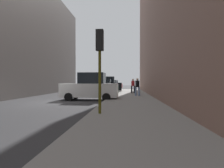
{
  "coord_description": "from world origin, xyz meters",
  "views": [
    {
      "loc": [
        5.67,
        -12.23,
        1.52
      ],
      "look_at": [
        3.98,
        7.44,
        1.25
      ],
      "focal_mm": 28.0,
      "sensor_mm": 36.0,
      "label": 1
    }
  ],
  "objects_px": {
    "fire_hydrant": "(114,92)",
    "pedestrian_in_red_jacket": "(133,85)",
    "parked_dark_green_sedan": "(101,87)",
    "parked_red_hatchback": "(113,85)",
    "traffic_light": "(100,53)",
    "parked_white_van": "(90,88)",
    "parked_silver_sedan": "(110,85)",
    "pedestrian_in_jeans": "(137,86)",
    "parked_black_suv": "(106,85)"
  },
  "relations": [
    {
      "from": "parked_silver_sedan",
      "to": "pedestrian_in_red_jacket",
      "type": "distance_m",
      "value": 10.53
    },
    {
      "from": "parked_silver_sedan",
      "to": "pedestrian_in_jeans",
      "type": "relative_size",
      "value": 2.49
    },
    {
      "from": "parked_black_suv",
      "to": "traffic_light",
      "type": "xyz_separation_m",
      "value": [
        1.85,
        -17.78,
        1.73
      ]
    },
    {
      "from": "parked_white_van",
      "to": "traffic_light",
      "type": "bearing_deg",
      "value": -74.71
    },
    {
      "from": "fire_hydrant",
      "to": "pedestrian_in_red_jacket",
      "type": "xyz_separation_m",
      "value": [
        1.94,
        4.66,
        0.61
      ]
    },
    {
      "from": "parked_silver_sedan",
      "to": "pedestrian_in_red_jacket",
      "type": "xyz_separation_m",
      "value": [
        3.74,
        -9.84,
        0.26
      ]
    },
    {
      "from": "parked_dark_green_sedan",
      "to": "parked_red_hatchback",
      "type": "relative_size",
      "value": 1.01
    },
    {
      "from": "parked_silver_sedan",
      "to": "pedestrian_in_jeans",
      "type": "height_order",
      "value": "pedestrian_in_jeans"
    },
    {
      "from": "parked_white_van",
      "to": "parked_black_suv",
      "type": "xyz_separation_m",
      "value": [
        -0.0,
        11.01,
        0.0
      ]
    },
    {
      "from": "traffic_light",
      "to": "parked_silver_sedan",
      "type": "bearing_deg",
      "value": 94.52
    },
    {
      "from": "traffic_light",
      "to": "parked_red_hatchback",
      "type": "bearing_deg",
      "value": 93.67
    },
    {
      "from": "traffic_light",
      "to": "parked_white_van",
      "type": "bearing_deg",
      "value": 105.29
    },
    {
      "from": "parked_silver_sedan",
      "to": "traffic_light",
      "type": "relative_size",
      "value": 1.18
    },
    {
      "from": "parked_silver_sedan",
      "to": "fire_hydrant",
      "type": "height_order",
      "value": "parked_silver_sedan"
    },
    {
      "from": "parked_dark_green_sedan",
      "to": "pedestrian_in_jeans",
      "type": "bearing_deg",
      "value": -37.04
    },
    {
      "from": "parked_red_hatchback",
      "to": "pedestrian_in_jeans",
      "type": "distance_m",
      "value": 19.75
    },
    {
      "from": "fire_hydrant",
      "to": "parked_white_van",
      "type": "bearing_deg",
      "value": -129.74
    },
    {
      "from": "pedestrian_in_jeans",
      "to": "pedestrian_in_red_jacket",
      "type": "distance_m",
      "value": 4.06
    },
    {
      "from": "fire_hydrant",
      "to": "traffic_light",
      "type": "bearing_deg",
      "value": -89.68
    },
    {
      "from": "fire_hydrant",
      "to": "pedestrian_in_jeans",
      "type": "relative_size",
      "value": 0.41
    },
    {
      "from": "parked_black_suv",
      "to": "parked_red_hatchback",
      "type": "distance_m",
      "value": 11.11
    },
    {
      "from": "parked_white_van",
      "to": "parked_red_hatchback",
      "type": "relative_size",
      "value": 1.1
    },
    {
      "from": "parked_white_van",
      "to": "parked_silver_sedan",
      "type": "height_order",
      "value": "parked_white_van"
    },
    {
      "from": "traffic_light",
      "to": "pedestrian_in_jeans",
      "type": "bearing_deg",
      "value": 77.21
    },
    {
      "from": "fire_hydrant",
      "to": "pedestrian_in_jeans",
      "type": "xyz_separation_m",
      "value": [
        2.22,
        0.61,
        0.61
      ]
    },
    {
      "from": "parked_red_hatchback",
      "to": "pedestrian_in_jeans",
      "type": "height_order",
      "value": "pedestrian_in_jeans"
    },
    {
      "from": "parked_dark_green_sedan",
      "to": "parked_red_hatchback",
      "type": "distance_m",
      "value": 16.3
    },
    {
      "from": "traffic_light",
      "to": "pedestrian_in_red_jacket",
      "type": "bearing_deg",
      "value": 82.11
    },
    {
      "from": "parked_dark_green_sedan",
      "to": "fire_hydrant",
      "type": "height_order",
      "value": "parked_dark_green_sedan"
    },
    {
      "from": "pedestrian_in_red_jacket",
      "to": "parked_dark_green_sedan",
      "type": "bearing_deg",
      "value": -164.76
    },
    {
      "from": "parked_silver_sedan",
      "to": "parked_red_hatchback",
      "type": "distance_m",
      "value": 5.44
    },
    {
      "from": "fire_hydrant",
      "to": "parked_red_hatchback",
      "type": "bearing_deg",
      "value": 95.17
    },
    {
      "from": "pedestrian_in_red_jacket",
      "to": "pedestrian_in_jeans",
      "type": "bearing_deg",
      "value": -86.0
    },
    {
      "from": "parked_black_suv",
      "to": "parked_silver_sedan",
      "type": "relative_size",
      "value": 1.09
    },
    {
      "from": "parked_black_suv",
      "to": "fire_hydrant",
      "type": "bearing_deg",
      "value": -78.46
    },
    {
      "from": "parked_white_van",
      "to": "parked_black_suv",
      "type": "relative_size",
      "value": 0.99
    },
    {
      "from": "parked_white_van",
      "to": "pedestrian_in_red_jacket",
      "type": "distance_m",
      "value": 7.79
    },
    {
      "from": "traffic_light",
      "to": "pedestrian_in_red_jacket",
      "type": "distance_m",
      "value": 13.84
    },
    {
      "from": "parked_red_hatchback",
      "to": "fire_hydrant",
      "type": "relative_size",
      "value": 5.98
    },
    {
      "from": "fire_hydrant",
      "to": "pedestrian_in_jeans",
      "type": "distance_m",
      "value": 2.38
    },
    {
      "from": "parked_dark_green_sedan",
      "to": "traffic_light",
      "type": "xyz_separation_m",
      "value": [
        1.85,
        -12.59,
        1.91
      ]
    },
    {
      "from": "parked_dark_green_sedan",
      "to": "traffic_light",
      "type": "height_order",
      "value": "traffic_light"
    },
    {
      "from": "parked_black_suv",
      "to": "parked_red_hatchback",
      "type": "bearing_deg",
      "value": 90.0
    },
    {
      "from": "parked_dark_green_sedan",
      "to": "parked_black_suv",
      "type": "relative_size",
      "value": 0.92
    },
    {
      "from": "parked_silver_sedan",
      "to": "traffic_light",
      "type": "xyz_separation_m",
      "value": [
        1.85,
        -23.45,
        1.91
      ]
    },
    {
      "from": "parked_black_suv",
      "to": "parked_dark_green_sedan",
      "type": "bearing_deg",
      "value": -90.0
    },
    {
      "from": "parked_red_hatchback",
      "to": "parked_black_suv",
      "type": "bearing_deg",
      "value": -90.0
    },
    {
      "from": "parked_black_suv",
      "to": "fire_hydrant",
      "type": "xyz_separation_m",
      "value": [
        1.8,
        -8.84,
        -0.54
      ]
    },
    {
      "from": "parked_white_van",
      "to": "fire_hydrant",
      "type": "xyz_separation_m",
      "value": [
        1.8,
        2.17,
        -0.54
      ]
    },
    {
      "from": "fire_hydrant",
      "to": "parked_silver_sedan",
      "type": "bearing_deg",
      "value": 97.09
    }
  ]
}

